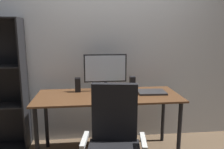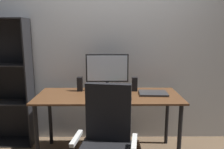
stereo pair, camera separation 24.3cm
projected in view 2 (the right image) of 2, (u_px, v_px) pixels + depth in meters
name	position (u px, v px, depth m)	size (l,w,h in m)	color
back_wall	(109.00, 43.00, 2.90)	(6.40, 0.10, 2.60)	silver
desk	(108.00, 102.00, 2.53)	(1.63, 0.65, 0.74)	#56351E
monitor	(107.00, 70.00, 2.65)	(0.51, 0.20, 0.45)	black
keyboard	(105.00, 99.00, 2.35)	(0.29, 0.11, 0.02)	silver
mouse	(128.00, 98.00, 2.36)	(0.06, 0.10, 0.03)	black
coffee_mug	(115.00, 91.00, 2.52)	(0.09, 0.08, 0.09)	#387F51
laptop	(153.00, 93.00, 2.54)	(0.32, 0.23, 0.02)	#2D2D30
speaker_left	(80.00, 84.00, 2.67)	(0.06, 0.07, 0.17)	black
speaker_right	(135.00, 84.00, 2.68)	(0.06, 0.07, 0.17)	black
bookshelf	(1.00, 84.00, 2.82)	(0.73, 0.28, 1.61)	black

